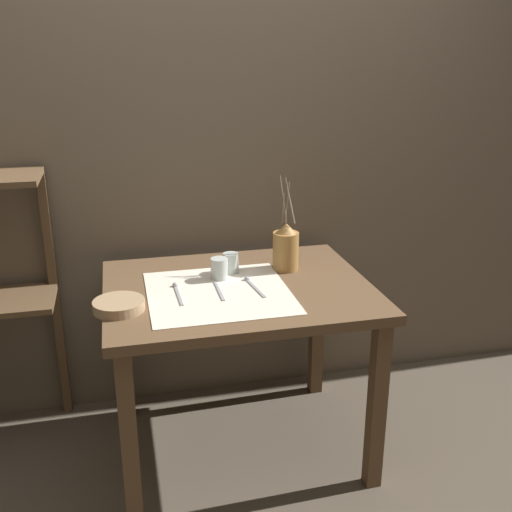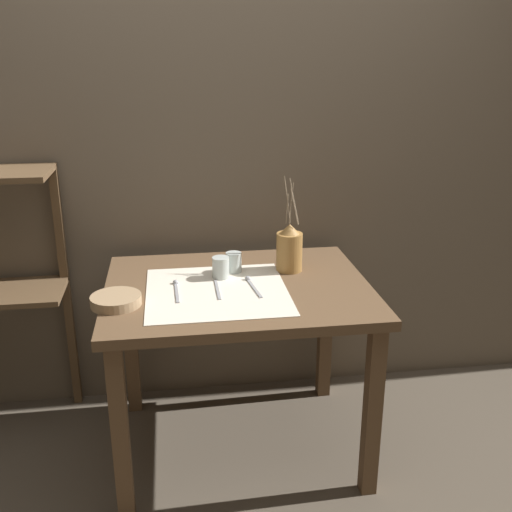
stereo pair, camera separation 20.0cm
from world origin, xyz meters
TOP-DOWN VIEW (x-y plane):
  - ground_plane at (0.00, 0.00)m, footprint 12.00×12.00m
  - stone_wall_back at (0.00, 0.53)m, footprint 7.00×0.06m
  - wooden_table at (0.00, 0.00)m, footprint 1.06×0.84m
  - linen_cloth at (-0.09, -0.06)m, footprint 0.55×0.55m
  - pitcher_with_flowers at (0.24, 0.14)m, footprint 0.11×0.11m
  - wooden_bowl at (-0.47, -0.13)m, footprint 0.19×0.19m
  - glass_tumbler_near at (-0.06, 0.09)m, footprint 0.07×0.07m
  - glass_tumbler_far at (0.00, 0.15)m, footprint 0.07×0.07m
  - spoon_inner at (-0.25, 0.00)m, footprint 0.02×0.21m
  - knife_center at (-0.09, -0.05)m, footprint 0.01×0.20m
  - spoon_outer at (0.05, 0.00)m, footprint 0.04×0.21m

SIDE VIEW (x-z plane):
  - ground_plane at x=0.00m, z-range 0.00..0.00m
  - wooden_table at x=0.00m, z-range 0.28..1.04m
  - linen_cloth at x=-0.09m, z-range 0.76..0.77m
  - knife_center at x=-0.09m, z-range 0.77..0.77m
  - spoon_inner at x=-0.25m, z-range 0.76..0.78m
  - spoon_outer at x=0.05m, z-range 0.76..0.78m
  - wooden_bowl at x=-0.47m, z-range 0.76..0.80m
  - glass_tumbler_far at x=0.00m, z-range 0.77..0.85m
  - glass_tumbler_near at x=-0.06m, z-range 0.77..0.86m
  - pitcher_with_flowers at x=0.24m, z-range 0.66..1.06m
  - stone_wall_back at x=0.00m, z-range 0.00..2.40m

